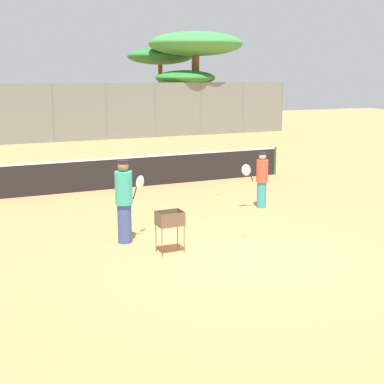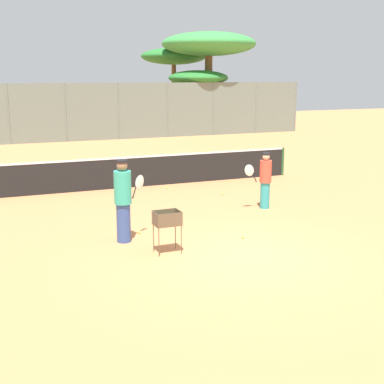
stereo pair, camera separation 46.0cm
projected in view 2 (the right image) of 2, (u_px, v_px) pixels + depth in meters
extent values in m
plane|color=#D37F4C|center=(243.00, 256.00, 11.35)|extent=(80.00, 80.00, 0.00)
cylinder|color=#26592D|center=(283.00, 161.00, 20.48)|extent=(0.10, 0.10, 1.07)
cube|color=black|center=(136.00, 173.00, 18.29)|extent=(11.68, 0.01, 1.01)
cube|color=white|center=(136.00, 157.00, 18.18)|extent=(11.68, 0.02, 0.06)
cylinder|color=slate|center=(9.00, 114.00, 29.43)|extent=(0.08, 0.08, 3.34)
cylinder|color=slate|center=(66.00, 113.00, 30.60)|extent=(0.08, 0.08, 3.34)
cylinder|color=slate|center=(118.00, 111.00, 31.76)|extent=(0.08, 0.08, 3.34)
cylinder|color=slate|center=(167.00, 110.00, 32.92)|extent=(0.08, 0.08, 3.34)
cylinder|color=slate|center=(213.00, 109.00, 34.09)|extent=(0.08, 0.08, 3.34)
cylinder|color=slate|center=(256.00, 108.00, 35.25)|extent=(0.08, 0.08, 3.34)
cylinder|color=slate|center=(296.00, 107.00, 36.42)|extent=(0.08, 0.08, 3.34)
cube|color=slate|center=(66.00, 113.00, 30.60)|extent=(31.04, 0.01, 3.34)
cylinder|color=brown|center=(208.00, 94.00, 36.02)|extent=(0.51, 0.51, 5.03)
ellipsoid|color=#388E42|center=(209.00, 44.00, 35.32)|extent=(6.24, 6.24, 1.56)
cylinder|color=brown|center=(174.00, 97.00, 38.44)|extent=(0.32, 0.32, 4.51)
ellipsoid|color=#28722D|center=(174.00, 56.00, 37.84)|extent=(4.64, 4.64, 1.16)
cylinder|color=brown|center=(198.00, 109.00, 35.48)|extent=(0.51, 0.51, 3.11)
ellipsoid|color=#28722D|center=(198.00, 78.00, 35.05)|extent=(3.94, 3.94, 0.98)
cylinder|color=teal|center=(265.00, 195.00, 15.39)|extent=(0.27, 0.27, 0.76)
cylinder|color=#E54C38|center=(266.00, 171.00, 15.24)|extent=(0.33, 0.33, 0.64)
sphere|color=#DBB28C|center=(266.00, 157.00, 15.15)|extent=(0.21, 0.21, 0.21)
cylinder|color=black|center=(266.00, 154.00, 15.13)|extent=(0.22, 0.22, 0.05)
cylinder|color=black|center=(255.00, 178.00, 15.15)|extent=(0.15, 0.04, 0.27)
ellipsoid|color=silver|center=(249.00, 170.00, 15.04)|extent=(0.40, 0.04, 0.43)
cylinder|color=#334C8C|center=(124.00, 223.00, 12.25)|extent=(0.32, 0.32, 0.90)
cylinder|color=teal|center=(123.00, 187.00, 12.08)|extent=(0.40, 0.40, 0.75)
sphere|color=#8C6647|center=(122.00, 166.00, 11.97)|extent=(0.25, 0.25, 0.25)
cylinder|color=black|center=(122.00, 161.00, 11.95)|extent=(0.26, 0.26, 0.06)
cylinder|color=black|center=(134.00, 193.00, 12.41)|extent=(0.14, 0.10, 0.27)
ellipsoid|color=silver|center=(140.00, 182.00, 12.51)|extent=(0.36, 0.23, 0.43)
cylinder|color=brown|center=(159.00, 242.00, 11.26)|extent=(0.02, 0.02, 0.63)
cylinder|color=brown|center=(181.00, 240.00, 11.45)|extent=(0.02, 0.02, 0.63)
cylinder|color=brown|center=(153.00, 238.00, 11.58)|extent=(0.02, 0.02, 0.63)
cylinder|color=brown|center=(175.00, 235.00, 11.77)|extent=(0.02, 0.02, 0.63)
cube|color=brown|center=(167.00, 225.00, 11.45)|extent=(0.55, 0.40, 0.01)
cube|color=brown|center=(170.00, 220.00, 11.24)|extent=(0.55, 0.01, 0.30)
cube|color=brown|center=(164.00, 216.00, 11.60)|extent=(0.55, 0.01, 0.30)
cube|color=brown|center=(155.00, 219.00, 11.31)|extent=(0.01, 0.40, 0.30)
cube|color=brown|center=(179.00, 217.00, 11.52)|extent=(0.01, 0.40, 0.30)
sphere|color=#D1E54C|center=(167.00, 219.00, 11.52)|extent=(0.07, 0.07, 0.07)
sphere|color=#D1E54C|center=(172.00, 218.00, 11.59)|extent=(0.07, 0.07, 0.07)
sphere|color=#D1E54C|center=(167.00, 223.00, 11.45)|extent=(0.07, 0.07, 0.07)
sphere|color=#D1E54C|center=(178.00, 220.00, 11.47)|extent=(0.07, 0.07, 0.07)
sphere|color=#D1E54C|center=(167.00, 221.00, 11.55)|extent=(0.07, 0.07, 0.07)
sphere|color=#D1E54C|center=(160.00, 224.00, 11.32)|extent=(0.07, 0.07, 0.07)
sphere|color=#D1E54C|center=(159.00, 223.00, 11.25)|extent=(0.07, 0.07, 0.07)
sphere|color=#D1E54C|center=(160.00, 221.00, 11.40)|extent=(0.07, 0.07, 0.07)
sphere|color=#D1E54C|center=(177.00, 219.00, 11.50)|extent=(0.07, 0.07, 0.07)
sphere|color=#D1E54C|center=(161.00, 220.00, 11.48)|extent=(0.07, 0.07, 0.07)
sphere|color=#D1E54C|center=(164.00, 223.00, 11.46)|extent=(0.07, 0.07, 0.07)
sphere|color=#D1E54C|center=(161.00, 220.00, 11.44)|extent=(0.07, 0.07, 0.07)
sphere|color=#D1E54C|center=(222.00, 194.00, 17.18)|extent=(0.07, 0.07, 0.07)
sphere|color=#D1E54C|center=(135.00, 190.00, 17.73)|extent=(0.07, 0.07, 0.07)
sphere|color=#D1E54C|center=(243.00, 237.00, 12.59)|extent=(0.07, 0.07, 0.07)
sphere|color=#D1E54C|center=(139.00, 232.00, 12.99)|extent=(0.07, 0.07, 0.07)
sphere|color=#D1E54C|center=(168.00, 188.00, 18.14)|extent=(0.07, 0.07, 0.07)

